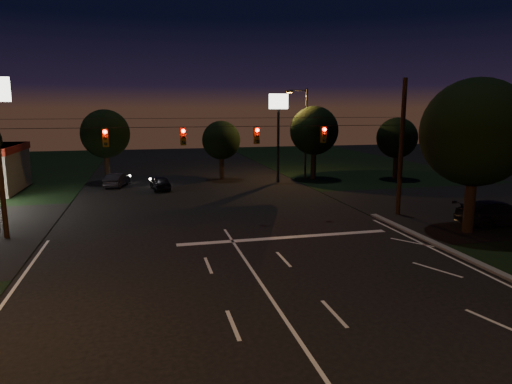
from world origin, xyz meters
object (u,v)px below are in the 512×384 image
object	(u,v)px
car_oncoming_a	(160,183)
car_oncoming_b	(117,180)
car_cross	(498,213)
utility_pole_right	(398,215)
tree_right_near	(474,134)

from	to	relation	value
car_oncoming_a	car_oncoming_b	distance (m)	4.67
car_cross	utility_pole_right	bearing A→B (deg)	51.05
tree_right_near	car_cross	size ratio (longest dim) A/B	1.68
tree_right_near	car_oncoming_b	bearing A→B (deg)	134.30
utility_pole_right	car_oncoming_b	distance (m)	24.98
utility_pole_right	car_oncoming_b	world-z (taller)	utility_pole_right
tree_right_near	car_oncoming_a	size ratio (longest dim) A/B	2.41
tree_right_near	car_oncoming_a	distance (m)	25.32
car_cross	tree_right_near	bearing A→B (deg)	109.35
car_oncoming_a	car_cross	distance (m)	26.28
utility_pole_right	tree_right_near	bearing A→B (deg)	-72.47
car_oncoming_a	car_oncoming_b	size ratio (longest dim) A/B	0.96
tree_right_near	car_cross	distance (m)	5.78
tree_right_near	car_oncoming_a	bearing A→B (deg)	132.36
tree_right_near	utility_pole_right	bearing A→B (deg)	107.53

